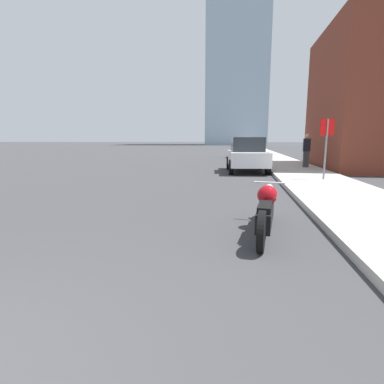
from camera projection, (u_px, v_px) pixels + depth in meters
sidewalk at (262, 152)px, 39.59m from camera, size 2.85×240.00×0.15m
distant_tower at (238, 50)px, 93.01m from camera, size 18.47×18.47×58.54m
motorcycle at (266, 210)px, 5.40m from camera, size 0.67×2.60×0.82m
parked_car_white at (247, 155)px, 15.43m from camera, size 2.21×4.21×1.77m
parked_car_black at (243, 148)px, 28.04m from camera, size 2.02×4.46×1.74m
stop_sign at (326, 139)px, 11.26m from camera, size 0.57×0.26×2.27m
pedestrian at (307, 150)px, 16.44m from camera, size 0.36×0.25×1.82m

